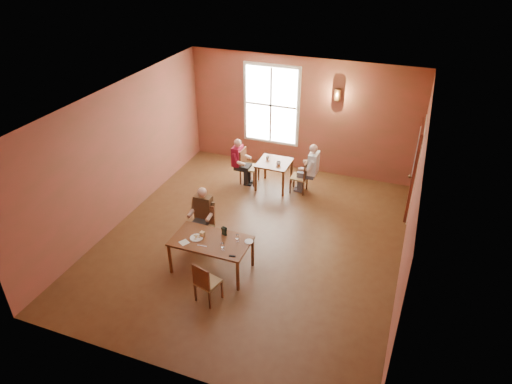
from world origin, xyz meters
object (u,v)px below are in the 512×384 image
(diner_main, at_px, (202,222))
(chair_diner_white, at_px, (299,176))
(diner_white, at_px, (301,169))
(chair_diner_main, at_px, (203,227))
(diner_maroon, at_px, (248,162))
(chair_diner_maroon, at_px, (250,167))
(chair_empty, at_px, (208,281))
(main_table, at_px, (212,255))
(second_table, at_px, (274,174))

(diner_main, height_order, chair_diner_white, diner_main)
(diner_main, height_order, diner_white, diner_white)
(chair_diner_main, relative_size, diner_maroon, 0.74)
(chair_diner_main, height_order, chair_diner_maroon, chair_diner_maroon)
(diner_main, bearing_deg, chair_diner_maroon, -88.72)
(chair_diner_white, height_order, chair_diner_maroon, chair_diner_maroon)
(chair_empty, height_order, chair_diner_maroon, chair_diner_maroon)
(diner_main, distance_m, chair_diner_white, 3.08)
(main_table, bearing_deg, diner_maroon, 99.78)
(second_table, height_order, diner_white, diner_white)
(second_table, distance_m, diner_white, 0.73)
(diner_main, bearing_deg, chair_diner_white, -113.68)
(main_table, distance_m, chair_diner_maroon, 3.49)
(chair_diner_main, distance_m, diner_white, 3.07)
(chair_diner_main, relative_size, chair_diner_maroon, 0.95)
(diner_main, distance_m, diner_maroon, 2.82)
(chair_empty, bearing_deg, diner_maroon, 117.01)
(main_table, bearing_deg, chair_diner_white, 77.91)
(main_table, xyz_separation_m, second_table, (0.09, 3.44, 0.00))
(chair_empty, height_order, chair_diner_white, chair_diner_white)
(main_table, xyz_separation_m, diner_white, (0.77, 3.44, 0.28))
(diner_main, xyz_separation_m, diner_maroon, (-0.09, 2.82, -0.01))
(chair_diner_main, xyz_separation_m, diner_white, (1.27, 2.79, 0.19))
(chair_diner_main, xyz_separation_m, chair_empty, (0.80, -1.42, -0.02))
(diner_main, relative_size, diner_maroon, 1.02)
(chair_diner_main, bearing_deg, diner_white, -114.42)
(chair_empty, bearing_deg, second_table, 107.92)
(diner_white, xyz_separation_m, chair_diner_maroon, (-1.33, 0.00, -0.17))
(chair_diner_white, distance_m, diner_white, 0.20)
(chair_diner_main, bearing_deg, diner_maroon, -88.09)
(main_table, distance_m, diner_maroon, 3.50)
(chair_diner_main, bearing_deg, chair_diner_maroon, -88.71)
(chair_diner_main, bearing_deg, main_table, 127.57)
(chair_diner_white, bearing_deg, main_table, 167.91)
(chair_diner_maroon, bearing_deg, chair_diner_white, 90.00)
(second_table, height_order, chair_diner_maroon, chair_diner_maroon)
(chair_diner_white, xyz_separation_m, diner_maroon, (-1.33, 0.00, 0.16))
(diner_main, bearing_deg, diner_white, -114.19)
(chair_diner_white, bearing_deg, diner_main, 156.32)
(diner_main, xyz_separation_m, chair_empty, (0.80, -1.39, -0.17))
(chair_empty, height_order, diner_maroon, diner_maroon)
(chair_diner_main, relative_size, chair_empty, 1.04)
(chair_diner_maroon, bearing_deg, chair_diner_main, 1.29)
(chair_diner_main, relative_size, diner_main, 0.73)
(diner_main, xyz_separation_m, diner_white, (1.27, 2.82, 0.03))
(chair_empty, xyz_separation_m, chair_diner_white, (0.44, 4.21, 0.01))
(chair_diner_white, height_order, diner_maroon, diner_maroon)
(diner_main, bearing_deg, main_table, 128.88)
(chair_empty, bearing_deg, chair_diner_maroon, 116.61)
(diner_white, bearing_deg, chair_diner_main, 155.58)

